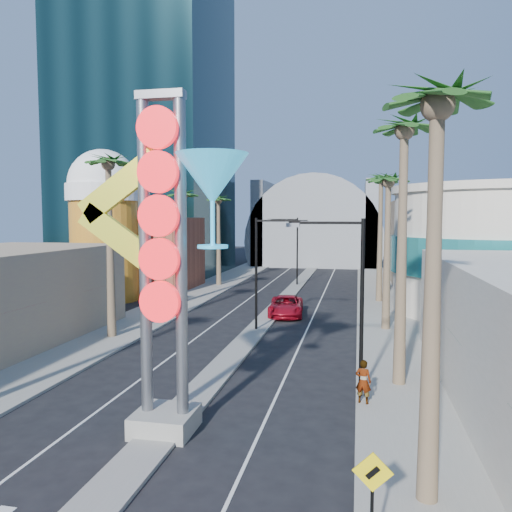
{
  "coord_description": "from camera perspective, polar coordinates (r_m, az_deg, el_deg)",
  "views": [
    {
      "loc": [
        7.0,
        -14.12,
        8.04
      ],
      "look_at": [
        0.32,
        18.39,
        5.46
      ],
      "focal_mm": 35.0,
      "sensor_mm": 36.0,
      "label": 1
    }
  ],
  "objects": [
    {
      "name": "palm_5",
      "position": [
        24.41,
        16.57,
        11.85
      ],
      "size": [
        2.4,
        2.4,
        13.2
      ],
      "color": "brown",
      "rests_on": "ground"
    },
    {
      "name": "hotel_tower",
      "position": [
        74.16,
        -12.33,
        17.56
      ],
      "size": [
        20.0,
        20.0,
        50.0
      ],
      "primitive_type": "cube",
      "color": "black",
      "rests_on": "ground"
    },
    {
      "name": "palm_6",
      "position": [
        36.22,
        14.89,
        7.29
      ],
      "size": [
        2.4,
        2.4,
        11.7
      ],
      "color": "brown",
      "rests_on": "ground"
    },
    {
      "name": "filler_east",
      "position": [
        62.84,
        19.84,
        1.41
      ],
      "size": [
        10.0,
        20.0,
        10.0
      ],
      "primitive_type": "cube",
      "color": "tan",
      "rests_on": "ground"
    },
    {
      "name": "streetlight_1",
      "position": [
        58.69,
        4.21,
        1.34
      ],
      "size": [
        3.79,
        0.25,
        8.0
      ],
      "color": "black",
      "rests_on": "ground"
    },
    {
      "name": "ped_sign",
      "position": [
        12.69,
        13.15,
        -24.7
      ],
      "size": [
        0.92,
        0.12,
        2.66
      ],
      "color": "black",
      "rests_on": "sidewalk_east"
    },
    {
      "name": "palm_7",
      "position": [
        48.24,
        14.1,
        7.62
      ],
      "size": [
        2.4,
        2.4,
        12.7
      ],
      "color": "brown",
      "rests_on": "ground"
    },
    {
      "name": "beer_mug",
      "position": [
        50.22,
        -16.97,
        4.03
      ],
      "size": [
        7.0,
        7.0,
        14.5
      ],
      "color": "#B95C18",
      "rests_on": "ground"
    },
    {
      "name": "red_pickup",
      "position": [
        41.05,
        3.45,
        -5.72
      ],
      "size": [
        3.2,
        6.02,
        1.61
      ],
      "primitive_type": "imported",
      "rotation": [
        0.0,
        0.0,
        0.09
      ],
      "color": "#AB0D1F",
      "rests_on": "ground"
    },
    {
      "name": "neon_sign",
      "position": [
        18.18,
        -8.29,
        2.08
      ],
      "size": [
        6.53,
        2.6,
        12.55
      ],
      "color": "gray",
      "rests_on": "ground"
    },
    {
      "name": "palm_4",
      "position": [
        14.45,
        19.98,
        13.48
      ],
      "size": [
        2.4,
        2.4,
        12.2
      ],
      "color": "brown",
      "rests_on": "ground"
    },
    {
      "name": "pedestrian_a",
      "position": [
        22.29,
        12.17,
        -13.84
      ],
      "size": [
        0.79,
        0.63,
        1.88
      ],
      "primitive_type": "imported",
      "rotation": [
        0.0,
        0.0,
        2.85
      ],
      "color": "gray",
      "rests_on": "sidewalk_east"
    },
    {
      "name": "sidewalk_west",
      "position": [
        52.42,
        -6.89,
        -4.33
      ],
      "size": [
        5.0,
        100.0,
        0.15
      ],
      "primitive_type": "cube",
      "color": "gray",
      "rests_on": "ground"
    },
    {
      "name": "palm_1",
      "position": [
        34.22,
        -16.51,
        8.93
      ],
      "size": [
        2.4,
        2.4,
        12.7
      ],
      "color": "brown",
      "rests_on": "ground"
    },
    {
      "name": "sidewalk_east",
      "position": [
        49.82,
        14.39,
        -4.9
      ],
      "size": [
        5.0,
        100.0,
        0.15
      ],
      "primitive_type": "cube",
      "color": "gray",
      "rests_on": "ground"
    },
    {
      "name": "brick_filler_west",
      "position": [
        57.11,
        -12.17,
        0.29
      ],
      "size": [
        10.0,
        10.0,
        8.0
      ],
      "primitive_type": "cube",
      "color": "brown",
      "rests_on": "ground"
    },
    {
      "name": "streetlight_0",
      "position": [
        34.87,
        0.9,
        -0.76
      ],
      "size": [
        3.79,
        0.25,
        8.0
      ],
      "color": "black",
      "rests_on": "ground"
    },
    {
      "name": "streetlight_2",
      "position": [
        22.35,
        10.81,
        -3.89
      ],
      "size": [
        3.45,
        0.25,
        8.0
      ],
      "color": "black",
      "rests_on": "ground"
    },
    {
      "name": "ground",
      "position": [
        17.69,
        -14.24,
        -22.74
      ],
      "size": [
        240.0,
        240.0,
        0.0
      ],
      "primitive_type": "plane",
      "color": "black",
      "rests_on": "ground"
    },
    {
      "name": "palm_3",
      "position": [
        58.37,
        -4.32,
        5.85
      ],
      "size": [
        2.4,
        2.4,
        11.2
      ],
      "color": "brown",
      "rests_on": "ground"
    },
    {
      "name": "turquoise_building",
      "position": [
        45.55,
        25.57,
        0.49
      ],
      "size": [
        16.6,
        16.6,
        10.6
      ],
      "color": "beige",
      "rests_on": "ground"
    },
    {
      "name": "canopy",
      "position": [
        86.48,
        6.97,
        1.94
      ],
      "size": [
        22.0,
        16.0,
        22.0
      ],
      "color": "slate",
      "rests_on": "ground"
    },
    {
      "name": "median",
      "position": [
        53.19,
        3.93,
        -4.18
      ],
      "size": [
        1.6,
        84.0,
        0.15
      ],
      "primitive_type": "cube",
      "color": "gray",
      "rests_on": "ground"
    },
    {
      "name": "pedestrian_b",
      "position": [
        30.71,
        19.84,
        -9.18
      ],
      "size": [
        0.79,
        0.63,
        1.6
      ],
      "primitive_type": "imported",
      "rotation": [
        0.0,
        0.0,
        3.17
      ],
      "color": "gray",
      "rests_on": "sidewalk_east"
    },
    {
      "name": "palm_2",
      "position": [
        46.95,
        -8.36,
        6.16
      ],
      "size": [
        2.4,
        2.4,
        11.2
      ],
      "color": "brown",
      "rests_on": "ground"
    }
  ]
}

